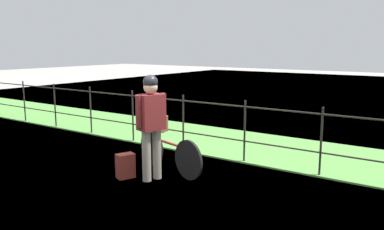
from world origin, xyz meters
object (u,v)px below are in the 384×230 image
(bicycle_main, at_px, (168,152))
(terrier_dog, at_px, (156,111))
(cyclist_person, at_px, (151,118))
(wooden_crate, at_px, (155,123))
(backpack_on_paving, at_px, (125,166))

(bicycle_main, distance_m, terrier_dog, 0.75)
(terrier_dog, height_order, cyclist_person, cyclist_person)
(wooden_crate, distance_m, backpack_on_paving, 0.96)
(terrier_dog, bearing_deg, backpack_on_paving, -91.79)
(wooden_crate, xyz_separation_m, terrier_dog, (0.02, -0.01, 0.22))
(bicycle_main, bearing_deg, terrier_dog, 164.71)
(terrier_dog, xyz_separation_m, cyclist_person, (0.39, -0.57, 0.00))
(wooden_crate, relative_size, cyclist_person, 0.22)
(wooden_crate, bearing_deg, backpack_on_paving, -89.96)
(cyclist_person, height_order, backpack_on_paving, cyclist_person)
(wooden_crate, bearing_deg, cyclist_person, -54.58)
(bicycle_main, xyz_separation_m, cyclist_person, (0.04, -0.48, 0.66))
(cyclist_person, bearing_deg, bicycle_main, 95.33)
(bicycle_main, relative_size, cyclist_person, 0.98)
(bicycle_main, relative_size, backpack_on_paving, 4.10)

